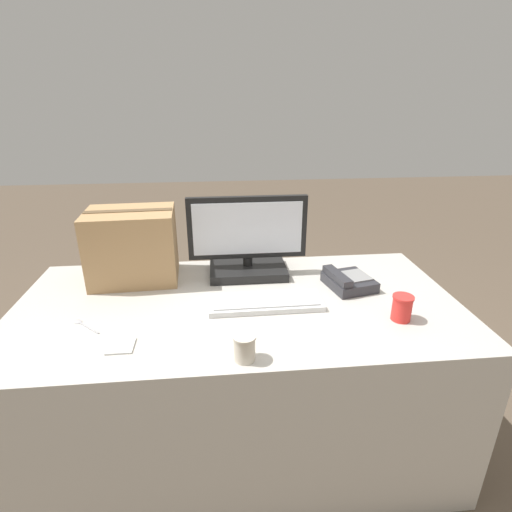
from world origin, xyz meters
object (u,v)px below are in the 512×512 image
monitor (248,245)px  cardboard_box (133,246)px  paper_cup_right (402,308)px  spoon (83,324)px  sticky_note_pad (121,346)px  paper_cup_left (245,348)px  keyboard (266,302)px  desk_phone (348,281)px

monitor → cardboard_box: bearing=-178.8°
paper_cup_right → spoon: paper_cup_right is taller
monitor → sticky_note_pad: bearing=-130.6°
paper_cup_right → monitor: bearing=138.5°
paper_cup_left → sticky_note_pad: (-0.41, 0.11, -0.04)m
keyboard → paper_cup_left: paper_cup_left is taller
paper_cup_right → sticky_note_pad: paper_cup_right is taller
monitor → keyboard: size_ratio=1.19×
desk_phone → keyboard: bearing=-174.5°
paper_cup_right → sticky_note_pad: 1.02m
keyboard → monitor: bearing=97.8°
paper_cup_right → spoon: bearing=176.1°
monitor → cardboard_box: size_ratio=1.39×
paper_cup_right → spoon: 1.19m
monitor → cardboard_box: (-0.51, -0.01, 0.02)m
monitor → cardboard_box: monitor is taller
paper_cup_left → cardboard_box: cardboard_box is taller
desk_phone → paper_cup_left: 0.68m
keyboard → paper_cup_left: (-0.11, -0.34, 0.03)m
paper_cup_left → paper_cup_right: paper_cup_right is taller
keyboard → spoon: keyboard is taller
spoon → cardboard_box: bearing=-66.1°
desk_phone → paper_cup_left: paper_cup_left is taller
keyboard → paper_cup_right: (0.49, -0.16, 0.04)m
keyboard → paper_cup_left: bearing=-108.3°
cardboard_box → spoon: bearing=-108.5°
keyboard → desk_phone: 0.40m
desk_phone → paper_cup_right: size_ratio=2.37×
keyboard → paper_cup_right: paper_cup_right is taller
keyboard → sticky_note_pad: size_ratio=5.17×
paper_cup_left → spoon: 0.64m
keyboard → desk_phone: desk_phone is taller
cardboard_box → sticky_note_pad: cardboard_box is taller
cardboard_box → sticky_note_pad: 0.57m
keyboard → paper_cup_left: 0.36m
spoon → desk_phone: bearing=-126.8°
monitor → spoon: monitor is taller
paper_cup_left → paper_cup_right: size_ratio=0.90×
spoon → sticky_note_pad: 0.23m
paper_cup_left → spoon: size_ratio=0.72×
monitor → desk_phone: bearing=-24.3°
desk_phone → cardboard_box: (-0.94, 0.18, 0.13)m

